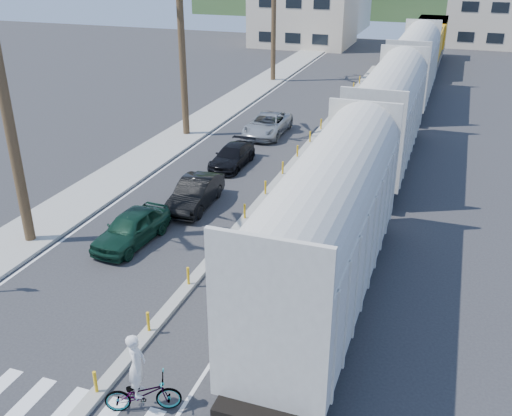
% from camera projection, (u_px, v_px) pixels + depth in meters
% --- Properties ---
extents(ground, '(140.00, 140.00, 0.00)m').
position_uv_depth(ground, '(117.00, 373.00, 17.07)').
color(ground, '#28282B').
rests_on(ground, ground).
extents(sidewalk, '(3.00, 90.00, 0.15)m').
position_uv_depth(sidewalk, '(202.00, 122.00, 41.01)').
color(sidewalk, gray).
rests_on(sidewalk, ground).
extents(rails, '(1.56, 100.00, 0.06)m').
position_uv_depth(rails, '(398.00, 130.00, 39.52)').
color(rails, black).
rests_on(rails, ground).
extents(median, '(0.45, 60.00, 0.85)m').
position_uv_depth(median, '(297.00, 158.00, 34.12)').
color(median, gray).
rests_on(median, ground).
extents(lane_markings, '(9.42, 90.00, 0.01)m').
position_uv_depth(lane_markings, '(287.00, 132.00, 39.12)').
color(lane_markings, silver).
rests_on(lane_markings, ground).
extents(freight_train, '(3.00, 60.94, 5.85)m').
position_uv_depth(freight_train, '(399.00, 94.00, 36.89)').
color(freight_train, '#B8B5A9').
rests_on(freight_train, ground).
extents(buildings, '(38.00, 27.00, 10.00)m').
position_uv_depth(buildings, '(355.00, 3.00, 78.52)').
color(buildings, beige).
rests_on(buildings, ground).
extents(car_lead, '(2.34, 4.48, 1.44)m').
position_uv_depth(car_lead, '(131.00, 228.00, 24.24)').
color(car_lead, '#103122').
rests_on(car_lead, ground).
extents(car_second, '(1.95, 4.49, 1.43)m').
position_uv_depth(car_second, '(195.00, 193.00, 27.65)').
color(car_second, black).
rests_on(car_second, ground).
extents(car_third, '(1.75, 4.20, 1.21)m').
position_uv_depth(car_third, '(232.00, 156.00, 32.82)').
color(car_third, black).
rests_on(car_third, ground).
extents(car_rear, '(2.42, 5.13, 1.41)m').
position_uv_depth(car_rear, '(268.00, 124.00, 38.28)').
color(car_rear, '#A5A8AA').
rests_on(car_rear, ground).
extents(cyclist, '(2.28, 2.63, 2.46)m').
position_uv_depth(cyclist, '(142.00, 387.00, 15.43)').
color(cyclist, '#9EA0A5').
rests_on(cyclist, ground).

